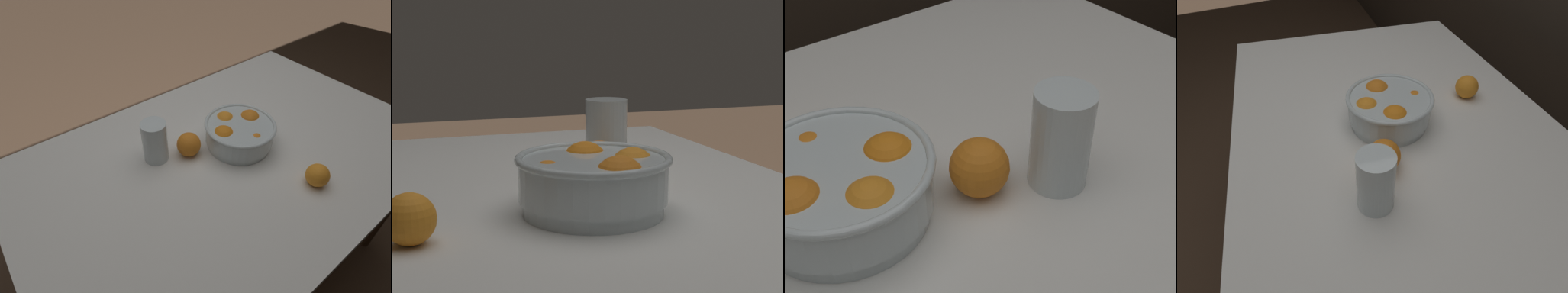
# 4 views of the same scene
# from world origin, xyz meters

# --- Properties ---
(dining_table) EXTENTS (1.45, 0.93, 0.75)m
(dining_table) POSITION_xyz_m (0.00, 0.00, 0.68)
(dining_table) COLOR white
(dining_table) RESTS_ON ground_plane
(fruit_bowl) EXTENTS (0.25, 0.25, 0.10)m
(fruit_bowl) POSITION_xyz_m (-0.04, -0.02, 0.80)
(fruit_bowl) COLOR silver
(fruit_bowl) RESTS_ON dining_table
(juice_glass) EXTENTS (0.08, 0.08, 0.15)m
(juice_glass) POSITION_xyz_m (0.22, -0.14, 0.81)
(juice_glass) COLOR #F4A314
(juice_glass) RESTS_ON dining_table
(orange_loose_front) EXTENTS (0.08, 0.08, 0.08)m
(orange_loose_front) POSITION_xyz_m (0.12, -0.09, 0.79)
(orange_loose_front) COLOR orange
(orange_loose_front) RESTS_ON dining_table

